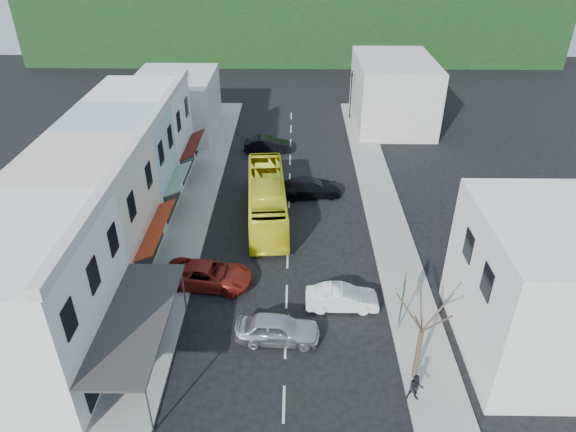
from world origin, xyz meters
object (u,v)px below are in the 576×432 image
(bus, at_px, (267,199))
(car_red, at_px, (208,275))
(car_silver, at_px, (277,330))
(traffic_signal, at_px, (351,96))
(pedestrian_left, at_px, (172,276))
(car_white, at_px, (342,298))
(street_tree, at_px, (422,331))
(direction_sign, at_px, (402,305))
(pedestrian_right, at_px, (416,387))

(bus, bearing_deg, car_red, -115.91)
(bus, bearing_deg, car_silver, -89.25)
(traffic_signal, bearing_deg, pedestrian_left, 55.23)
(car_white, height_order, street_tree, street_tree)
(car_red, xyz_separation_m, street_tree, (11.52, -7.50, 2.58))
(direction_sign, relative_size, street_tree, 0.55)
(car_red, relative_size, traffic_signal, 0.85)
(car_silver, relative_size, car_white, 1.00)
(bus, relative_size, car_white, 2.64)
(pedestrian_left, bearing_deg, car_red, -98.27)
(car_silver, distance_m, pedestrian_right, 7.88)
(bus, bearing_deg, car_white, -69.11)
(car_white, distance_m, traffic_signal, 32.27)
(car_silver, height_order, pedestrian_right, pedestrian_right)
(car_white, distance_m, pedestrian_right, 7.43)
(street_tree, bearing_deg, car_silver, 158.95)
(car_red, xyz_separation_m, pedestrian_left, (-2.15, -0.46, 0.30))
(bus, height_order, direction_sign, direction_sign)
(bus, distance_m, car_white, 11.62)
(pedestrian_left, relative_size, direction_sign, 0.47)
(direction_sign, height_order, traffic_signal, traffic_signal)
(pedestrian_right, bearing_deg, traffic_signal, 95.59)
(car_silver, xyz_separation_m, traffic_signal, (7.05, 34.77, 2.01))
(pedestrian_right, relative_size, street_tree, 0.26)
(street_tree, distance_m, traffic_signal, 37.47)
(car_silver, relative_size, pedestrian_right, 2.59)
(direction_sign, bearing_deg, car_silver, -159.14)
(traffic_signal, bearing_deg, pedestrian_right, 79.02)
(car_white, height_order, pedestrian_right, pedestrian_right)
(pedestrian_right, xyz_separation_m, traffic_signal, (0.30, 38.83, 1.71))
(pedestrian_left, distance_m, pedestrian_right, 15.82)
(bus, xyz_separation_m, car_white, (4.97, -10.47, -0.85))
(pedestrian_right, bearing_deg, street_tree, 85.15)
(bus, distance_m, car_red, 9.06)
(pedestrian_left, relative_size, traffic_signal, 0.31)
(car_silver, xyz_separation_m, pedestrian_left, (-6.66, 4.34, 0.30))
(bus, height_order, pedestrian_left, bus)
(car_red, distance_m, traffic_signal, 32.19)
(car_silver, bearing_deg, car_red, 45.97)
(car_red, height_order, traffic_signal, traffic_signal)
(pedestrian_left, bearing_deg, bus, -51.99)
(bus, height_order, car_red, bus)
(car_white, relative_size, direction_sign, 1.21)
(car_silver, relative_size, direction_sign, 1.21)
(car_silver, bearing_deg, pedestrian_right, -118.29)
(bus, xyz_separation_m, traffic_signal, (8.26, 21.57, 1.16))
(car_silver, xyz_separation_m, street_tree, (7.01, -2.70, 2.58))
(bus, relative_size, direction_sign, 3.19)
(car_white, height_order, car_red, same)
(car_red, bearing_deg, direction_sign, -102.17)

